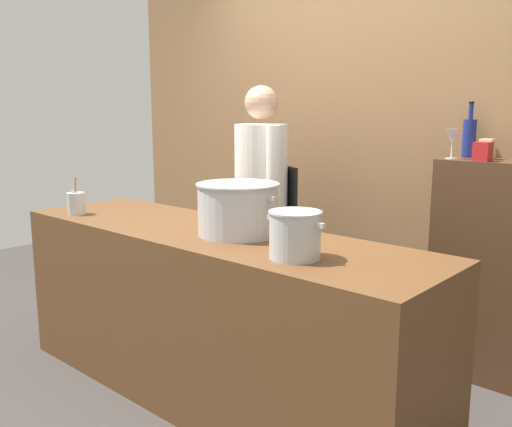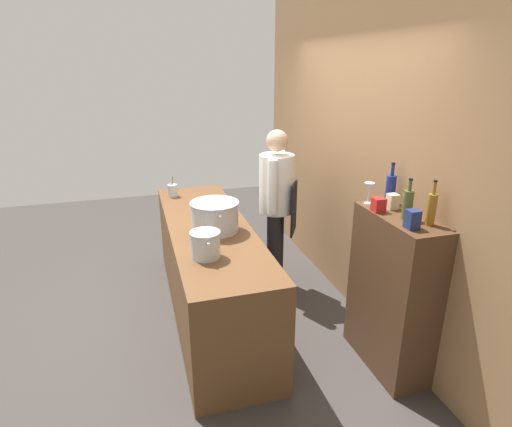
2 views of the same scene
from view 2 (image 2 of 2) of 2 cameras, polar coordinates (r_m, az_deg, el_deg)
name	(u,v)px [view 2 (image 2 of 2)]	position (r m, az deg, el deg)	size (l,w,h in m)	color
ground_plane	(212,312)	(4.16, -6.01, -13.15)	(8.00, 8.00, 0.00)	#383330
brick_back_panel	(355,149)	(4.04, 13.31, 8.54)	(4.40, 0.10, 3.00)	olive
prep_counter	(210,270)	(3.93, -6.25, -7.64)	(2.48, 0.70, 0.90)	brown
bar_cabinet	(392,293)	(3.37, 17.99, -10.28)	(0.76, 0.32, 1.24)	#472D1C
chef	(277,200)	(4.18, 2.82, 1.87)	(0.48, 0.41, 1.66)	black
stockpot_large	(215,217)	(3.56, -5.61, -0.41)	(0.47, 0.41, 0.26)	#B7BABF
stockpot_small	(205,244)	(3.10, -6.89, -4.21)	(0.29, 0.22, 0.20)	#B7BABF
utensil_crock	(173,190)	(4.57, -11.28, 3.10)	(0.10, 0.10, 0.22)	#B7BABF
butter_jar	(226,209)	(4.04, -4.12, 0.66)	(0.08, 0.08, 0.06)	yellow
wine_bottle_olive	(408,204)	(3.03, 19.92, 1.21)	(0.07, 0.07, 0.29)	#475123
wine_bottle_amber	(431,209)	(2.98, 22.75, 0.63)	(0.06, 0.06, 0.31)	#8C5919
wine_bottle_cobalt	(391,188)	(3.34, 17.83, 3.29)	(0.07, 0.07, 0.31)	navy
wine_glass_tall	(369,189)	(3.28, 15.12, 3.21)	(0.08, 0.08, 0.17)	silver
spice_tin_navy	(412,219)	(2.88, 20.49, -0.74)	(0.08, 0.08, 0.13)	navy
spice_tin_cream	(392,201)	(3.23, 18.06, 1.56)	(0.07, 0.07, 0.11)	beige
spice_tin_red	(378,205)	(3.14, 16.31, 1.15)	(0.08, 0.08, 0.10)	red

